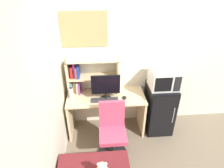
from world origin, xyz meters
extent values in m
cube|color=silver|center=(0.40, 0.02, 1.30)|extent=(6.40, 0.04, 2.60)
cube|color=silver|center=(-1.62, -1.60, 1.30)|extent=(0.04, 4.40, 2.60)
cube|color=beige|center=(-0.89, -0.29, 0.75)|extent=(1.32, 0.58, 0.03)
cube|color=beige|center=(-1.53, -0.29, 0.37)|extent=(0.04, 0.52, 0.74)
cube|color=beige|center=(-0.25, -0.29, 0.37)|extent=(0.04, 0.52, 0.74)
cube|color=beige|center=(-1.51, -0.13, 1.07)|extent=(0.03, 0.26, 0.61)
cube|color=beige|center=(-0.68, -0.13, 1.07)|extent=(0.03, 0.26, 0.61)
cube|color=beige|center=(-1.09, -0.13, 1.37)|extent=(0.86, 0.26, 0.01)
cube|color=beige|center=(-1.09, -0.13, 1.05)|extent=(0.79, 0.26, 0.01)
cube|color=teal|center=(-1.47, -0.11, 0.87)|extent=(0.03, 0.19, 0.22)
cube|color=orange|center=(-1.44, -0.10, 0.86)|extent=(0.02, 0.15, 0.20)
cube|color=brown|center=(-1.41, -0.10, 0.89)|extent=(0.02, 0.16, 0.25)
cube|color=silver|center=(-1.37, -0.11, 0.86)|extent=(0.04, 0.18, 0.20)
cube|color=purple|center=(-1.34, -0.12, 0.86)|extent=(0.02, 0.22, 0.20)
cube|color=black|center=(-1.48, -0.10, 1.20)|extent=(0.02, 0.15, 0.27)
cube|color=#B21E1E|center=(-1.44, -0.11, 1.16)|extent=(0.04, 0.18, 0.20)
cube|color=purple|center=(-1.40, -0.10, 1.20)|extent=(0.03, 0.15, 0.27)
cube|color=brown|center=(-1.37, -0.11, 1.16)|extent=(0.02, 0.21, 0.20)
cube|color=navy|center=(-1.34, -0.11, 1.17)|extent=(0.04, 0.20, 0.22)
cylinder|color=black|center=(-0.89, -0.38, 0.77)|extent=(0.20, 0.20, 0.02)
cylinder|color=black|center=(-0.89, -0.38, 0.83)|extent=(0.04, 0.04, 0.10)
cube|color=black|center=(-0.89, -0.38, 1.04)|extent=(0.46, 0.01, 0.34)
cube|color=black|center=(-0.89, -0.38, 1.04)|extent=(0.44, 0.02, 0.31)
cube|color=#333338|center=(-0.92, -0.42, 0.77)|extent=(0.45, 0.12, 0.02)
ellipsoid|color=black|center=(-0.59, -0.39, 0.78)|extent=(0.07, 0.10, 0.04)
cylinder|color=silver|center=(-1.46, -0.33, 0.86)|extent=(0.07, 0.07, 0.20)
cylinder|color=black|center=(-1.46, -0.33, 0.97)|extent=(0.04, 0.04, 0.02)
cube|color=black|center=(0.07, -0.30, 0.45)|extent=(0.46, 0.51, 0.91)
cube|color=black|center=(0.07, -0.56, 0.45)|extent=(0.44, 0.01, 0.87)
cylinder|color=#B2B2B7|center=(0.23, -0.58, 0.50)|extent=(0.01, 0.01, 0.32)
cube|color=silver|center=(0.07, -0.30, 1.07)|extent=(0.45, 0.39, 0.32)
cube|color=black|center=(0.01, -0.50, 1.07)|extent=(0.27, 0.01, 0.24)
cube|color=black|center=(0.23, -0.50, 1.07)|extent=(0.11, 0.01, 0.26)
cylinder|color=black|center=(-0.82, -0.89, 0.02)|extent=(0.47, 0.47, 0.04)
cylinder|color=black|center=(-0.82, -0.89, 0.23)|extent=(0.04, 0.04, 0.41)
cube|color=#D84766|center=(-0.82, -0.89, 0.45)|extent=(0.41, 0.41, 0.07)
cube|color=#D84766|center=(-0.82, -0.70, 0.71)|extent=(0.39, 0.06, 0.45)
sphere|color=beige|center=(-1.01, -1.60, 0.69)|extent=(0.11, 0.11, 0.11)
sphere|color=beige|center=(-1.05, -1.60, 0.73)|extent=(0.04, 0.04, 0.04)
sphere|color=beige|center=(-0.96, -1.60, 0.73)|extent=(0.04, 0.04, 0.04)
cube|color=tan|center=(-1.19, -0.01, 1.83)|extent=(0.72, 0.02, 0.55)
camera|label=1|loc=(-1.01, -3.02, 2.61)|focal=31.01mm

